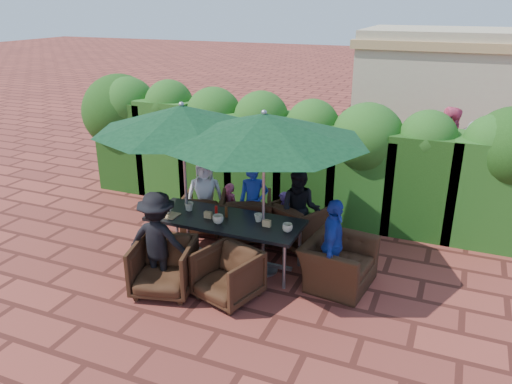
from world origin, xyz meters
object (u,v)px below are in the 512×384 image
at_px(umbrella_left, 182,118).
at_px(chair_end_right, 338,256).
at_px(umbrella_right, 264,128).
at_px(chair_far_left, 205,210).
at_px(chair_near_left, 164,265).
at_px(dining_table, 225,223).
at_px(chair_far_right, 300,222).
at_px(chair_near_right, 228,273).
at_px(chair_far_mid, 246,214).

xyz_separation_m(umbrella_left, chair_end_right, (2.45, 0.00, -1.77)).
bearing_deg(umbrella_right, chair_far_left, 147.64).
relative_size(umbrella_left, chair_near_left, 3.16).
relative_size(umbrella_right, chair_end_right, 2.86).
relative_size(chair_far_left, chair_end_right, 0.74).
relative_size(dining_table, umbrella_right, 0.81).
relative_size(dining_table, chair_far_left, 3.15).
height_order(umbrella_left, chair_far_right, umbrella_left).
height_order(chair_far_left, chair_near_right, chair_near_right).
xyz_separation_m(dining_table, chair_near_right, (0.46, -0.87, -0.29)).
relative_size(chair_near_right, chair_end_right, 0.76).
bearing_deg(chair_far_right, chair_near_left, 82.71).
bearing_deg(chair_far_right, chair_near_right, 102.59).
xyz_separation_m(dining_table, chair_far_right, (0.87, 1.03, -0.26)).
height_order(umbrella_right, chair_near_right, umbrella_right).
distance_m(chair_near_left, chair_near_right, 0.91).
height_order(chair_far_right, chair_near_right, chair_far_right).
bearing_deg(umbrella_right, chair_far_right, 76.56).
bearing_deg(chair_far_left, umbrella_left, 86.76).
height_order(chair_far_mid, chair_end_right, chair_end_right).
relative_size(chair_far_right, chair_near_left, 1.01).
height_order(dining_table, chair_near_right, chair_near_right).
distance_m(chair_far_left, chair_near_right, 2.25).
height_order(dining_table, umbrella_left, umbrella_left).
bearing_deg(umbrella_right, umbrella_left, 177.36).
bearing_deg(chair_near_left, chair_end_right, 13.01).
bearing_deg(chair_end_right, chair_far_right, 49.91).
bearing_deg(chair_far_mid, chair_far_right, 163.05).
xyz_separation_m(chair_near_left, chair_near_right, (0.89, 0.19, -0.03)).
bearing_deg(chair_far_left, chair_near_left, 88.10).
height_order(dining_table, chair_far_right, chair_far_right).
xyz_separation_m(umbrella_right, chair_far_mid, (-0.69, 0.94, -1.78)).
bearing_deg(chair_near_right, chair_far_left, 143.39).
height_order(umbrella_left, chair_near_right, umbrella_left).
bearing_deg(chair_near_right, umbrella_left, 158.30).
xyz_separation_m(chair_far_mid, chair_end_right, (1.81, -0.88, 0.01)).
distance_m(dining_table, chair_far_left, 1.32).
xyz_separation_m(umbrella_right, chair_far_right, (0.24, 1.02, -1.80)).
bearing_deg(chair_far_right, umbrella_left, 56.23).
bearing_deg(chair_near_right, chair_end_right, 53.52).
height_order(umbrella_left, chair_end_right, umbrella_left).
bearing_deg(chair_far_right, umbrella_right, 101.27).
distance_m(dining_table, chair_near_left, 1.17).
bearing_deg(chair_near_left, umbrella_right, 30.83).
xyz_separation_m(dining_table, umbrella_right, (0.62, 0.01, 1.54)).
relative_size(chair_far_mid, chair_end_right, 0.85).
height_order(dining_table, umbrella_right, umbrella_right).
height_order(chair_far_mid, chair_far_right, chair_far_mid).
bearing_deg(chair_end_right, dining_table, 99.56).
distance_m(chair_near_right, chair_end_right, 1.60).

